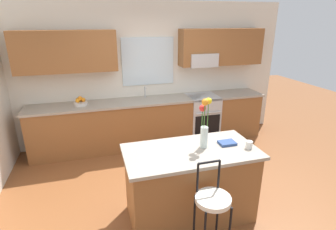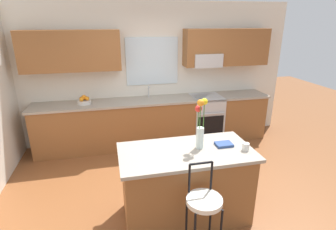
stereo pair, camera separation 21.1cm
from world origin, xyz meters
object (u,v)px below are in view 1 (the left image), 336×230
flower_vase (204,124)px  mug_ceramic (249,145)px  fruit_bowl_oranges (80,102)px  bar_stool_near (212,203)px  cookbook (227,143)px  oven_range (202,117)px  kitchen_island (190,183)px

flower_vase → mug_ceramic: bearing=-20.1°
flower_vase → fruit_bowl_oranges: bearing=124.0°
bar_stool_near → cookbook: size_ratio=5.21×
oven_range → kitchen_island: same height
kitchen_island → mug_ceramic: mug_ceramic is taller
cookbook → oven_range: bearing=74.6°
oven_range → kitchen_island: bearing=-116.3°
oven_range → bar_stool_near: 2.98m
oven_range → bar_stool_near: bar_stool_near is taller
flower_vase → mug_ceramic: 0.59m
flower_vase → cookbook: bearing=-2.3°
oven_range → mug_ceramic: size_ratio=10.22×
cookbook → bar_stool_near: bearing=-126.6°
flower_vase → fruit_bowl_oranges: size_ratio=2.54×
kitchen_island → oven_range: bearing=63.7°
flower_vase → mug_ceramic: (0.50, -0.18, -0.25)m
bar_stool_near → flower_vase: flower_vase is taller
mug_ceramic → kitchen_island: bearing=168.0°
oven_range → fruit_bowl_oranges: size_ratio=3.83×
cookbook → fruit_bowl_oranges: size_ratio=0.83×
bar_stool_near → kitchen_island: bearing=90.0°
oven_range → kitchen_island: size_ratio=0.58×
oven_range → mug_ceramic: (-0.39, -2.30, 0.51)m
kitchen_island → fruit_bowl_oranges: fruit_bowl_oranges is taller
flower_vase → cookbook: flower_vase is taller
mug_ceramic → bar_stool_near: bearing=-144.9°
bar_stool_near → mug_ceramic: 0.89m
flower_vase → fruit_bowl_oranges: 2.60m
bar_stool_near → fruit_bowl_oranges: 3.10m
cookbook → fruit_bowl_oranges: 2.79m
oven_range → bar_stool_near: bearing=-111.0°
cookbook → fruit_bowl_oranges: bearing=129.2°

